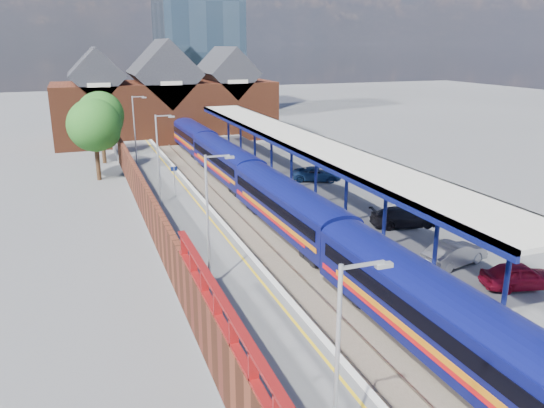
{
  "coord_description": "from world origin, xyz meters",
  "views": [
    {
      "loc": [
        -12.14,
        -18.45,
        13.08
      ],
      "look_at": [
        -0.12,
        14.03,
        2.6
      ],
      "focal_mm": 35.0,
      "sensor_mm": 36.0,
      "label": 1
    }
  ],
  "objects_px": {
    "lamp_post_d": "(136,125)",
    "parked_car_red": "(520,276)",
    "platform_sign": "(174,176)",
    "lamp_post_a": "(342,372)",
    "parked_car_blue": "(317,174)",
    "train": "(252,178)",
    "parked_car_silver": "(454,253)",
    "parked_car_dark": "(404,217)",
    "lamp_post_b": "(210,214)",
    "lamp_post_c": "(160,154)"
  },
  "relations": [
    {
      "from": "train",
      "to": "parked_car_red",
      "type": "distance_m",
      "value": 23.78
    },
    {
      "from": "lamp_post_a",
      "to": "parked_car_silver",
      "type": "distance_m",
      "value": 18.58
    },
    {
      "from": "train",
      "to": "parked_car_silver",
      "type": "bearing_deg",
      "value": -73.11
    },
    {
      "from": "lamp_post_a",
      "to": "parked_car_dark",
      "type": "bearing_deg",
      "value": 52.0
    },
    {
      "from": "lamp_post_c",
      "to": "parked_car_blue",
      "type": "xyz_separation_m",
      "value": [
        14.58,
        2.57,
        -3.36
      ]
    },
    {
      "from": "train",
      "to": "parked_car_blue",
      "type": "relative_size",
      "value": 14.6
    },
    {
      "from": "parked_car_silver",
      "to": "parked_car_dark",
      "type": "xyz_separation_m",
      "value": [
        1.1,
        6.7,
        -0.02
      ]
    },
    {
      "from": "lamp_post_c",
      "to": "platform_sign",
      "type": "bearing_deg",
      "value": 55.74
    },
    {
      "from": "lamp_post_a",
      "to": "train",
      "type": "bearing_deg",
      "value": 75.89
    },
    {
      "from": "train",
      "to": "lamp_post_a",
      "type": "distance_m",
      "value": 32.35
    },
    {
      "from": "lamp_post_a",
      "to": "parked_car_blue",
      "type": "bearing_deg",
      "value": 65.88
    },
    {
      "from": "train",
      "to": "parked_car_dark",
      "type": "distance_m",
      "value": 14.17
    },
    {
      "from": "lamp_post_b",
      "to": "parked_car_red",
      "type": "bearing_deg",
      "value": -20.2
    },
    {
      "from": "lamp_post_c",
      "to": "parked_car_dark",
      "type": "relative_size",
      "value": 1.53
    },
    {
      "from": "lamp_post_a",
      "to": "lamp_post_d",
      "type": "distance_m",
      "value": 46.0
    },
    {
      "from": "parked_car_red",
      "to": "parked_car_dark",
      "type": "bearing_deg",
      "value": 14.63
    },
    {
      "from": "platform_sign",
      "to": "parked_car_silver",
      "type": "xyz_separation_m",
      "value": [
        12.29,
        -19.83,
        -1.0
      ]
    },
    {
      "from": "lamp_post_b",
      "to": "parked_car_silver",
      "type": "xyz_separation_m",
      "value": [
        13.65,
        -1.83,
        -3.31
      ]
    },
    {
      "from": "lamp_post_c",
      "to": "lamp_post_d",
      "type": "bearing_deg",
      "value": 90.0
    },
    {
      "from": "parked_car_dark",
      "to": "parked_car_blue",
      "type": "bearing_deg",
      "value": 13.66
    },
    {
      "from": "train",
      "to": "platform_sign",
      "type": "xyz_separation_m",
      "value": [
        -6.49,
        0.75,
        0.57
      ]
    },
    {
      "from": "lamp_post_d",
      "to": "parked_car_blue",
      "type": "height_order",
      "value": "lamp_post_d"
    },
    {
      "from": "parked_car_silver",
      "to": "parked_car_red",
      "type": "bearing_deg",
      "value": -174.75
    },
    {
      "from": "lamp_post_d",
      "to": "parked_car_dark",
      "type": "distance_m",
      "value": 31.05
    },
    {
      "from": "platform_sign",
      "to": "parked_car_dark",
      "type": "xyz_separation_m",
      "value": [
        13.39,
        -13.12,
        -1.03
      ]
    },
    {
      "from": "lamp_post_a",
      "to": "lamp_post_b",
      "type": "distance_m",
      "value": 14.0
    },
    {
      "from": "lamp_post_d",
      "to": "parked_car_red",
      "type": "distance_m",
      "value": 40.44
    },
    {
      "from": "lamp_post_d",
      "to": "platform_sign",
      "type": "bearing_deg",
      "value": -84.44
    },
    {
      "from": "train",
      "to": "lamp_post_a",
      "type": "bearing_deg",
      "value": -104.11
    },
    {
      "from": "lamp_post_b",
      "to": "parked_car_silver",
      "type": "distance_m",
      "value": 14.16
    },
    {
      "from": "parked_car_silver",
      "to": "parked_car_blue",
      "type": "xyz_separation_m",
      "value": [
        0.93,
        20.39,
        -0.06
      ]
    },
    {
      "from": "lamp_post_a",
      "to": "lamp_post_b",
      "type": "relative_size",
      "value": 1.0
    },
    {
      "from": "lamp_post_d",
      "to": "parked_car_red",
      "type": "height_order",
      "value": "lamp_post_d"
    },
    {
      "from": "lamp_post_b",
      "to": "parked_car_red",
      "type": "height_order",
      "value": "lamp_post_b"
    },
    {
      "from": "train",
      "to": "platform_sign",
      "type": "bearing_deg",
      "value": 173.39
    },
    {
      "from": "parked_car_dark",
      "to": "lamp_post_b",
      "type": "bearing_deg",
      "value": 121.26
    },
    {
      "from": "lamp_post_c",
      "to": "parked_car_dark",
      "type": "height_order",
      "value": "lamp_post_c"
    },
    {
      "from": "train",
      "to": "parked_car_silver",
      "type": "xyz_separation_m",
      "value": [
        5.79,
        -19.08,
        -0.43
      ]
    },
    {
      "from": "lamp_post_b",
      "to": "lamp_post_c",
      "type": "xyz_separation_m",
      "value": [
        0.0,
        16.0,
        0.0
      ]
    },
    {
      "from": "parked_car_silver",
      "to": "parked_car_dark",
      "type": "height_order",
      "value": "parked_car_silver"
    },
    {
      "from": "parked_car_red",
      "to": "parked_car_silver",
      "type": "height_order",
      "value": "parked_car_silver"
    },
    {
      "from": "parked_car_red",
      "to": "parked_car_blue",
      "type": "xyz_separation_m",
      "value": [
        -0.28,
        24.03,
        -0.05
      ]
    },
    {
      "from": "lamp_post_b",
      "to": "lamp_post_d",
      "type": "relative_size",
      "value": 1.0
    },
    {
      "from": "lamp_post_c",
      "to": "lamp_post_d",
      "type": "distance_m",
      "value": 16.0
    },
    {
      "from": "lamp_post_a",
      "to": "parked_car_blue",
      "type": "xyz_separation_m",
      "value": [
        14.58,
        32.57,
        -3.36
      ]
    },
    {
      "from": "lamp_post_a",
      "to": "parked_car_blue",
      "type": "distance_m",
      "value": 35.84
    },
    {
      "from": "parked_car_red",
      "to": "lamp_post_a",
      "type": "bearing_deg",
      "value": 133.87
    },
    {
      "from": "parked_car_red",
      "to": "parked_car_dark",
      "type": "xyz_separation_m",
      "value": [
        -0.11,
        10.34,
        -0.01
      ]
    },
    {
      "from": "platform_sign",
      "to": "parked_car_dark",
      "type": "distance_m",
      "value": 18.78
    },
    {
      "from": "lamp_post_d",
      "to": "train",
      "type": "bearing_deg",
      "value": -61.96
    }
  ]
}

